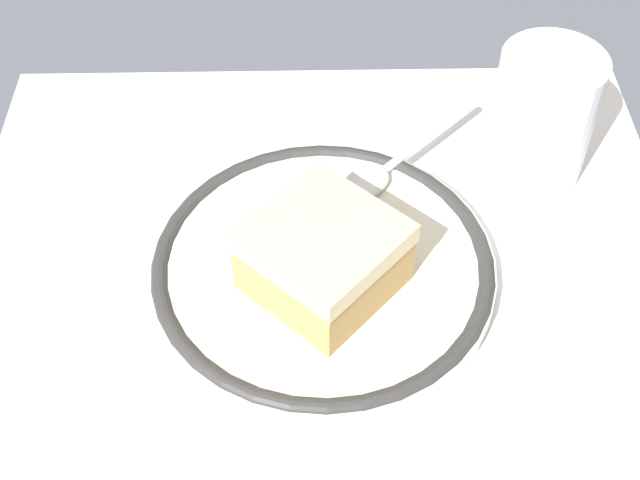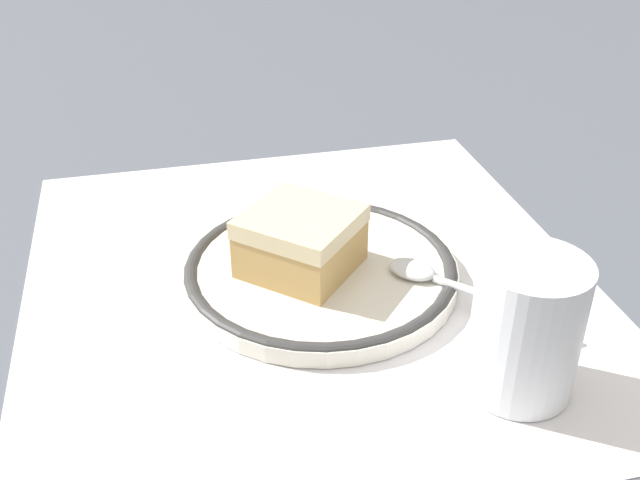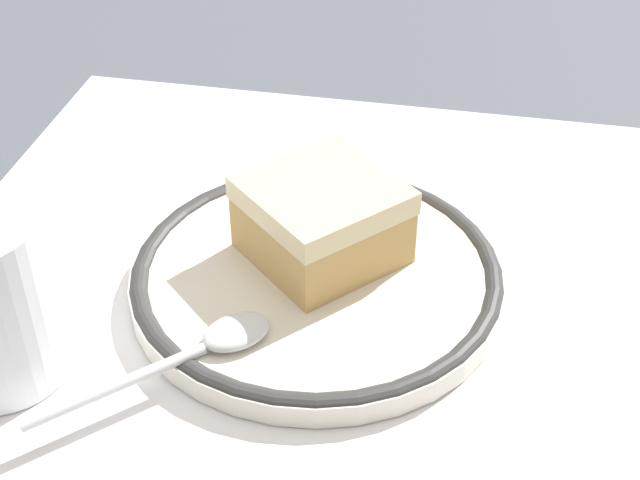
% 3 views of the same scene
% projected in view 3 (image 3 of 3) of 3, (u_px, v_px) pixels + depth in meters
% --- Properties ---
extents(ground_plane, '(2.40, 2.40, 0.00)m').
position_uv_depth(ground_plane, '(320.00, 280.00, 0.50)').
color(ground_plane, '#4C515B').
extents(placemat, '(0.41, 0.43, 0.00)m').
position_uv_depth(placemat, '(320.00, 279.00, 0.50)').
color(placemat, white).
rests_on(placemat, ground_plane).
extents(plate, '(0.20, 0.20, 0.02)m').
position_uv_depth(plate, '(320.00, 277.00, 0.49)').
color(plate, silver).
rests_on(plate, placemat).
extents(cake_slice, '(0.10, 0.10, 0.04)m').
position_uv_depth(cake_slice, '(313.00, 219.00, 0.49)').
color(cake_slice, tan).
rests_on(cake_slice, plate).
extents(spoon, '(0.10, 0.10, 0.01)m').
position_uv_depth(spoon, '(205.00, 346.00, 0.44)').
color(spoon, silver).
rests_on(spoon, plate).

